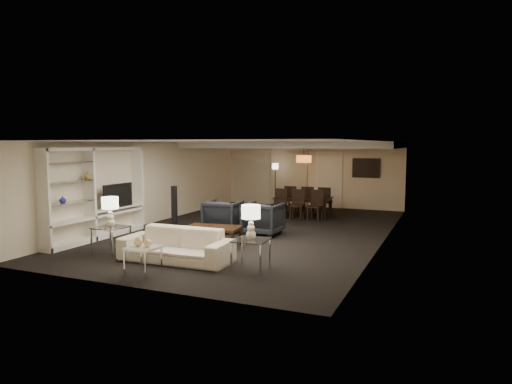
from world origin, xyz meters
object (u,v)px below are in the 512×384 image
object	(u,v)px
table_lamp_left	(110,212)
chair_nr	(315,206)
side_table_right	(251,255)
vase_blue	(63,200)
pendant_light	(304,159)
chair_nl	(279,204)
dining_table	(303,207)
chair_fr	(325,201)
chair_nm	(297,205)
armchair_right	(263,219)
table_lamp_right	(251,222)
chair_fl	(292,199)
sofa	(176,245)
floor_lamp	(275,185)
floor_speaker	(174,207)
vase_amber	(87,176)
television	(115,195)
coffee_table	(213,236)
side_table_left	(111,240)
marble_table	(144,261)
chair_fm	(308,200)
armchair_left	(223,216)

from	to	relation	value
table_lamp_left	chair_nr	world-z (taller)	table_lamp_left
side_table_right	vase_blue	xyz separation A→B (m)	(-4.80, 0.01, 0.84)
pendant_light	chair_nl	world-z (taller)	pendant_light
dining_table	chair_fr	world-z (taller)	chair_fr
chair_nm	chair_fr	bearing A→B (deg)	60.63
armchair_right	table_lamp_right	distance (m)	3.51
chair_fl	sofa	bearing A→B (deg)	90.37
side_table_right	dining_table	distance (m)	6.72
side_table_right	floor_lamp	size ratio (longest dim) A/B	0.38
armchair_right	chair_nm	world-z (taller)	chair_nm
pendant_light	floor_speaker	world-z (taller)	pendant_light
dining_table	chair_fl	xyz separation A→B (m)	(-0.60, 0.65, 0.16)
armchair_right	chair_fl	world-z (taller)	chair_fl
table_lamp_right	vase_amber	xyz separation A→B (m)	(-4.80, 0.83, 0.71)
television	floor_lamp	world-z (taller)	floor_lamp
coffee_table	floor_lamp	world-z (taller)	floor_lamp
table_lamp_right	dining_table	size ratio (longest dim) A/B	0.36
armchair_right	side_table_left	xyz separation A→B (m)	(-2.30, -3.30, -0.14)
chair_nl	chair_fr	distance (m)	1.77
armchair_right	marble_table	xyz separation A→B (m)	(-0.60, -4.40, -0.17)
chair_nm	pendant_light	bearing A→B (deg)	92.97
vase_blue	floor_lamp	bearing A→B (deg)	76.69
coffee_table	television	size ratio (longest dim) A/B	1.18
coffee_table	pendant_light	bearing A→B (deg)	84.81
table_lamp_right	marble_table	xyz separation A→B (m)	(-1.70, -1.10, -0.67)
side_table_right	chair_nr	world-z (taller)	chair_nr
chair_fm	chair_fl	bearing A→B (deg)	-6.13
table_lamp_left	chair_nl	bearing A→B (deg)	73.50
side_table_right	vase_amber	world-z (taller)	vase_amber
sofa	vase_amber	xyz separation A→B (m)	(-3.10, 0.83, 1.31)
television	floor_speaker	distance (m)	1.76
armchair_left	side_table_left	bearing A→B (deg)	67.34
vase_amber	armchair_left	bearing A→B (deg)	44.68
armchair_right	chair_fl	xyz separation A→B (m)	(-0.52, 3.99, 0.05)
side_table_left	television	distance (m)	2.36
chair_fm	chair_fr	xyz separation A→B (m)	(0.60, 0.00, 0.00)
coffee_table	chair_nl	xyz separation A→B (m)	(0.08, 4.39, 0.26)
pendant_light	chair_fl	size ratio (longest dim) A/B	0.53
side_table_right	vase_amber	size ratio (longest dim) A/B	3.54
dining_table	chair_nm	distance (m)	0.67
armchair_right	television	world-z (taller)	television
coffee_table	chair_fl	world-z (taller)	chair_fl
vase_blue	chair_nl	world-z (taller)	vase_blue
sofa	vase_amber	world-z (taller)	vase_amber
armchair_left	floor_lamp	xyz separation A→B (m)	(-0.46, 5.31, 0.41)
chair_fm	table_lamp_left	bearing A→B (deg)	65.83
chair_nm	chair_fm	size ratio (longest dim) A/B	1.00
vase_blue	pendant_light	bearing A→B (deg)	63.43
side_table_right	floor_lamp	xyz separation A→B (m)	(-2.76, 8.61, 0.54)
chair_fm	floor_lamp	bearing A→B (deg)	-43.30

